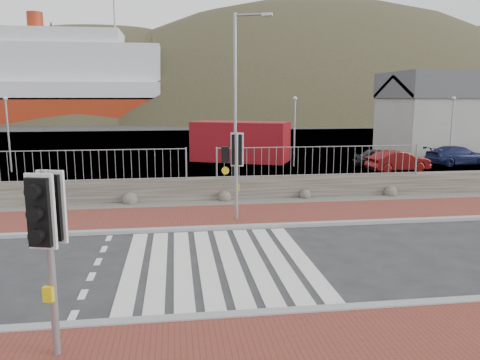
{
  "coord_description": "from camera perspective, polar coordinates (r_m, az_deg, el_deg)",
  "views": [
    {
      "loc": [
        -1.01,
        -11.08,
        4.08
      ],
      "look_at": [
        0.95,
        3.0,
        1.56
      ],
      "focal_mm": 35.0,
      "sensor_mm": 36.0,
      "label": 1
    }
  ],
  "objects": [
    {
      "name": "car_b",
      "position": [
        27.42,
        18.73,
        2.21
      ],
      "size": [
        3.67,
        1.76,
        1.16
      ],
      "primitive_type": "imported",
      "rotation": [
        0.0,
        0.0,
        1.73
      ],
      "color": "#5B0D0D",
      "rests_on": "ground"
    },
    {
      "name": "shipping_container",
      "position": [
        30.21,
        0.06,
        4.72
      ],
      "size": [
        6.57,
        4.83,
        2.53
      ],
      "primitive_type": "cube",
      "rotation": [
        0.0,
        0.0,
        -0.43
      ],
      "color": "maroon",
      "rests_on": "ground"
    },
    {
      "name": "water",
      "position": [
        74.1,
        -7.18,
        6.84
      ],
      "size": [
        220.0,
        50.0,
        0.05
      ],
      "primitive_type": "cube",
      "color": "#3F4C54",
      "rests_on": "ground"
    },
    {
      "name": "hills_backdrop",
      "position": [
        102.93,
        -3.34,
        -5.23
      ],
      "size": [
        254.0,
        90.0,
        100.0
      ],
      "color": "#343721",
      "rests_on": "ground"
    },
    {
      "name": "kerb_near",
      "position": [
        9.09,
        -0.77,
        -16.26
      ],
      "size": [
        40.0,
        0.25,
        0.12
      ],
      "primitive_type": "cube",
      "color": "gray",
      "rests_on": "ground"
    },
    {
      "name": "stone_wall",
      "position": [
        18.76,
        -4.7,
        -1.12
      ],
      "size": [
        40.0,
        0.6,
        0.9
      ],
      "primitive_type": "cube",
      "color": "#48423B",
      "rests_on": "ground"
    },
    {
      "name": "quay",
      "position": [
        39.21,
        -6.42,
        4.04
      ],
      "size": [
        120.0,
        40.0,
        0.5
      ],
      "primitive_type": "cube",
      "color": "#4C4C4F",
      "rests_on": "ground"
    },
    {
      "name": "traffic_signal_near",
      "position": [
        7.64,
        -22.36,
        -5.14
      ],
      "size": [
        0.49,
        0.37,
        3.02
      ],
      "rotation": [
        0.0,
        0.0,
        -0.28
      ],
      "color": "gray",
      "rests_on": "ground"
    },
    {
      "name": "ferry",
      "position": [
        82.45,
        -24.99,
        10.04
      ],
      "size": [
        50.0,
        16.0,
        20.0
      ],
      "color": "maroon",
      "rests_on": "ground"
    },
    {
      "name": "car_c",
      "position": [
        31.43,
        24.98,
        2.73
      ],
      "size": [
        4.18,
        2.2,
        1.16
      ],
      "primitive_type": "imported",
      "rotation": [
        0.0,
        0.0,
        1.72
      ],
      "color": "#161C46",
      "rests_on": "ground"
    },
    {
      "name": "ground",
      "position": [
        11.85,
        -2.6,
        -10.08
      ],
      "size": [
        220.0,
        220.0,
        0.0
      ],
      "primitive_type": "plane",
      "color": "#28282B",
      "rests_on": "ground"
    },
    {
      "name": "traffic_signal_far",
      "position": [
        15.31,
        -0.59,
        2.8
      ],
      "size": [
        0.73,
        0.4,
        2.96
      ],
      "rotation": [
        0.0,
        0.0,
        2.85
      ],
      "color": "gray",
      "rests_on": "ground"
    },
    {
      "name": "streetlight",
      "position": [
        19.31,
        -0.23,
        10.26
      ],
      "size": [
        1.49,
        0.71,
        7.36
      ],
      "rotation": [
        0.0,
        0.0,
        -0.37
      ],
      "color": "gray",
      "rests_on": "ground"
    },
    {
      "name": "gravel_strip",
      "position": [
        18.07,
        -4.53,
        -2.91
      ],
      "size": [
        40.0,
        1.5,
        0.06
      ],
      "primitive_type": "cube",
      "color": "#59544C",
      "rests_on": "ground"
    },
    {
      "name": "sidewalk_far",
      "position": [
        16.13,
        -4.1,
        -4.46
      ],
      "size": [
        40.0,
        3.0,
        0.08
      ],
      "primitive_type": "cube",
      "color": "maroon",
      "rests_on": "ground"
    },
    {
      "name": "railing",
      "position": [
        18.4,
        -4.73,
        2.98
      ],
      "size": [
        18.07,
        0.07,
        1.22
      ],
      "color": "gray",
      "rests_on": "stone_wall"
    },
    {
      "name": "zebra_crossing",
      "position": [
        11.85,
        -2.6,
        -10.05
      ],
      "size": [
        4.62,
        5.6,
        0.01
      ],
      "color": "silver",
      "rests_on": "ground"
    },
    {
      "name": "harbor_building",
      "position": [
        37.45,
        26.43,
        7.27
      ],
      "size": [
        12.2,
        6.2,
        5.8
      ],
      "color": "#9E9E99",
      "rests_on": "ground"
    },
    {
      "name": "car_a",
      "position": [
        28.72,
        16.89,
        2.59
      ],
      "size": [
        3.45,
        1.95,
        1.11
      ],
      "primitive_type": "imported",
      "rotation": [
        0.0,
        0.0,
        1.36
      ],
      "color": "black",
      "rests_on": "ground"
    },
    {
      "name": "kerb_far",
      "position": [
        14.68,
        -3.71,
        -5.88
      ],
      "size": [
        40.0,
        0.25,
        0.12
      ],
      "primitive_type": "cube",
      "color": "gray",
      "rests_on": "ground"
    }
  ]
}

